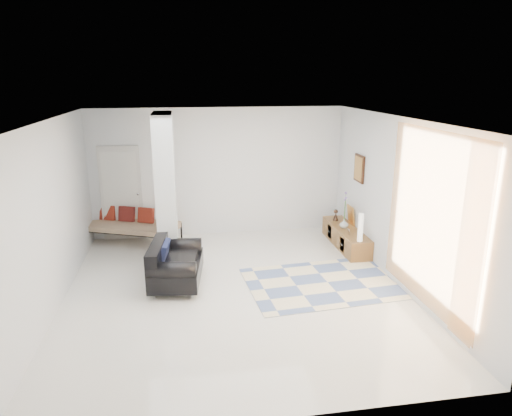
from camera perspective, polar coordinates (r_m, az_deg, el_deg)
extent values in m
plane|color=silver|center=(7.68, -2.56, -10.33)|extent=(6.00, 6.00, 0.00)
plane|color=white|center=(6.91, -2.86, 10.97)|extent=(6.00, 6.00, 0.00)
plane|color=silver|center=(10.07, -4.70, 4.47)|extent=(6.00, 0.00, 6.00)
plane|color=silver|center=(4.40, 1.95, -11.11)|extent=(6.00, 0.00, 6.00)
plane|color=silver|center=(7.39, -24.38, -1.19)|extent=(0.00, 6.00, 6.00)
plane|color=silver|center=(7.95, 17.38, 0.66)|extent=(0.00, 6.00, 6.00)
cube|color=silver|center=(8.68, -11.18, 2.35)|extent=(0.35, 1.20, 2.80)
cube|color=beige|center=(10.17, -16.51, 1.78)|extent=(0.85, 0.06, 2.04)
plane|color=#FFA143|center=(6.93, 20.99, -1.46)|extent=(0.00, 2.55, 2.55)
cube|color=#331A0E|center=(9.39, 12.79, 4.84)|extent=(0.04, 0.45, 0.55)
cube|color=brown|center=(9.70, 11.16, -3.60)|extent=(0.45, 1.80, 0.40)
cube|color=#331A0E|center=(9.27, 10.76, -4.50)|extent=(0.02, 0.24, 0.28)
cube|color=#331A0E|center=(9.99, 9.22, -2.93)|extent=(0.02, 0.24, 0.28)
cube|color=#EFA546|center=(9.86, 11.77, -0.86)|extent=(0.09, 0.32, 0.40)
cube|color=silver|center=(9.23, 11.52, -2.94)|extent=(0.04, 0.10, 0.12)
cylinder|color=silver|center=(7.59, -12.61, -10.63)|extent=(0.05, 0.05, 0.10)
cylinder|color=silver|center=(8.57, -11.34, -7.36)|extent=(0.05, 0.05, 0.10)
cylinder|color=silver|center=(7.51, -8.02, -10.70)|extent=(0.05, 0.05, 0.10)
cylinder|color=silver|center=(8.50, -7.30, -7.39)|extent=(0.05, 0.05, 0.10)
cube|color=black|center=(7.95, -9.86, -7.62)|extent=(0.96, 1.42, 0.30)
cube|color=black|center=(7.87, -12.16, -5.39)|extent=(0.36, 1.35, 0.36)
cylinder|color=black|center=(7.36, -10.49, -7.68)|extent=(0.79, 0.37, 0.28)
cylinder|color=black|center=(8.37, -9.46, -4.67)|extent=(0.79, 0.37, 0.28)
cube|color=black|center=(7.85, -11.30, -5.26)|extent=(0.20, 0.50, 0.31)
cylinder|color=black|center=(10.20, -21.05, -3.42)|extent=(0.04, 0.04, 0.40)
cylinder|color=black|center=(9.29, -11.15, -4.50)|extent=(0.04, 0.04, 0.40)
cylinder|color=black|center=(10.82, -18.74, -2.09)|extent=(0.04, 0.04, 0.40)
cylinder|color=black|center=(9.97, -9.31, -2.96)|extent=(0.04, 0.04, 0.40)
cube|color=#C2B38E|center=(9.98, -15.32, -2.23)|extent=(2.10, 1.49, 0.12)
cube|color=maroon|center=(10.34, -18.03, -0.55)|extent=(0.38, 0.28, 0.33)
cube|color=#5E1B17|center=(10.12, -15.85, -0.72)|extent=(0.38, 0.28, 0.33)
cube|color=maroon|center=(9.91, -13.58, -0.89)|extent=(0.38, 0.28, 0.33)
cube|color=beige|center=(8.05, 8.91, -9.17)|extent=(2.87, 2.03, 0.01)
cylinder|color=white|center=(8.85, 12.94, -2.40)|extent=(0.10, 0.10, 0.54)
imported|color=silver|center=(9.60, 10.95, -1.95)|extent=(0.20, 0.20, 0.19)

